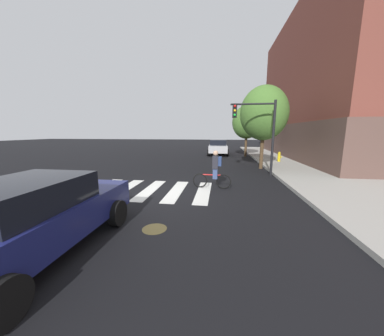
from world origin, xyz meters
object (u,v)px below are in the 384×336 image
object	(u,v)px
sedan_near	(32,217)
sedan_mid	(218,147)
fire_hydrant	(279,157)
street_tree_mid	(247,122)
street_tree_near	(264,113)
cyclist	(215,170)
manhole_cover	(155,229)
traffic_light_near	(258,125)

from	to	relation	value
sedan_near	sedan_mid	xyz separation A→B (m)	(3.36, 19.54, 0.03)
fire_hydrant	street_tree_mid	size ratio (longest dim) A/B	0.15
fire_hydrant	street_tree_mid	world-z (taller)	street_tree_mid
sedan_near	street_tree_near	distance (m)	13.08
sedan_mid	sedan_near	bearing A→B (deg)	-99.76
street_tree_near	cyclist	bearing A→B (deg)	-118.65
fire_hydrant	street_tree_near	distance (m)	4.55
fire_hydrant	street_tree_near	world-z (taller)	street_tree_near
manhole_cover	cyclist	size ratio (longest dim) A/B	0.37
sedan_mid	street_tree_mid	distance (m)	4.09
street_tree_near	fire_hydrant	bearing A→B (deg)	54.85
street_tree_mid	sedan_mid	bearing A→B (deg)	153.51
sedan_near	fire_hydrant	world-z (taller)	sedan_near
manhole_cover	street_tree_mid	bearing A→B (deg)	75.95
manhole_cover	traffic_light_near	xyz separation A→B (m)	(3.71, 7.28, 2.86)
sedan_mid	cyclist	bearing A→B (deg)	-89.76
cyclist	traffic_light_near	xyz separation A→B (m)	(2.30, 3.17, 2.02)
sedan_near	sedan_mid	bearing A→B (deg)	80.24
manhole_cover	sedan_near	bearing A→B (deg)	-144.59
street_tree_mid	cyclist	bearing A→B (deg)	-102.41
sedan_mid	fire_hydrant	bearing A→B (deg)	-49.69
fire_hydrant	street_tree_mid	bearing A→B (deg)	115.59
manhole_cover	street_tree_near	size ratio (longest dim) A/B	0.12
sedan_near	traffic_light_near	distance (m)	10.61
sedan_mid	fire_hydrant	distance (m)	7.65
sedan_near	street_tree_mid	xyz separation A→B (m)	(6.19, 18.13, 2.62)
manhole_cover	street_tree_mid	xyz separation A→B (m)	(4.18, 16.70, 3.44)
street_tree_mid	sedan_near	bearing A→B (deg)	-108.84
sedan_mid	fire_hydrant	world-z (taller)	sedan_mid
manhole_cover	traffic_light_near	world-z (taller)	traffic_light_near
sedan_near	manhole_cover	bearing A→B (deg)	35.41
sedan_near	street_tree_near	xyz separation A→B (m)	(6.42, 11.03, 2.87)
sedan_near	cyclist	distance (m)	6.51
cyclist	sedan_mid	bearing A→B (deg)	90.24
traffic_light_near	fire_hydrant	size ratio (longest dim) A/B	5.38
cyclist	manhole_cover	bearing A→B (deg)	-108.93
sedan_near	traffic_light_near	size ratio (longest dim) A/B	1.10
sedan_mid	manhole_cover	bearing A→B (deg)	-94.27
manhole_cover	street_tree_mid	distance (m)	17.56
manhole_cover	cyclist	xyz separation A→B (m)	(1.41, 4.11, 0.84)
manhole_cover	fire_hydrant	bearing A→B (deg)	62.86
manhole_cover	sedan_mid	xyz separation A→B (m)	(1.35, 18.11, 0.84)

